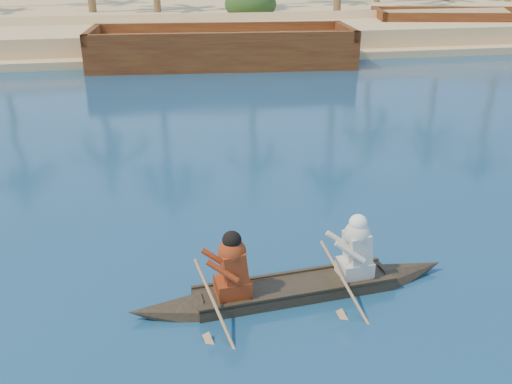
{
  "coord_description": "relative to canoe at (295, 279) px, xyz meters",
  "views": [
    {
      "loc": [
        4.84,
        -5.71,
        5.24
      ],
      "look_at": [
        6.67,
        3.96,
        1.0
      ],
      "focal_mm": 40.0,
      "sensor_mm": 36.0,
      "label": 1
    }
  ],
  "objects": [
    {
      "name": "sandy_embankment",
      "position": [
        -6.95,
        44.92,
        0.24
      ],
      "size": [
        150.0,
        51.0,
        1.5
      ],
      "color": "#E0B67E",
      "rests_on": "ground"
    },
    {
      "name": "shrub_cluster",
      "position": [
        -6.95,
        29.53,
        0.91
      ],
      "size": [
        100.0,
        6.0,
        2.4
      ],
      "primitive_type": null,
      "color": "#1E3E16",
      "rests_on": "ground"
    },
    {
      "name": "canoe",
      "position": [
        0.0,
        0.0,
        0.0
      ],
      "size": [
        5.45,
        1.23,
        1.49
      ],
      "rotation": [
        0.0,
        0.0,
        0.1
      ],
      "color": "#362D1D",
      "rests_on": "ground"
    },
    {
      "name": "barge_mid",
      "position": [
        1.47,
        20.03,
        0.44
      ],
      "size": [
        12.74,
        5.2,
        2.07
      ],
      "rotation": [
        0.0,
        0.0,
        -0.09
      ],
      "color": "brown",
      "rests_on": "ground"
    },
    {
      "name": "barge_right",
      "position": [
        17.98,
        25.03,
        0.45
      ],
      "size": [
        13.29,
        6.82,
        2.11
      ],
      "rotation": [
        0.0,
        0.0,
        -0.21
      ],
      "color": "brown",
      "rests_on": "ground"
    }
  ]
}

